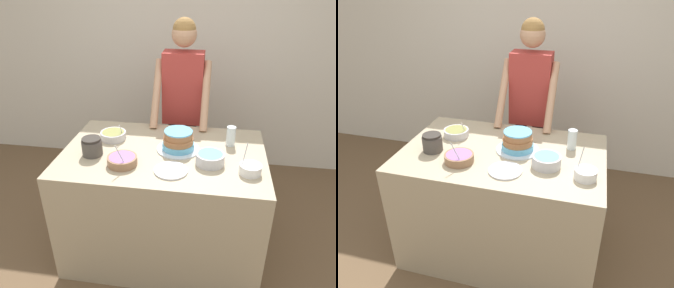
# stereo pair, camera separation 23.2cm
# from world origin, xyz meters

# --- Properties ---
(wall_back) EXTENTS (10.00, 0.05, 2.60)m
(wall_back) POSITION_xyz_m (0.00, 2.02, 1.30)
(wall_back) COLOR silver
(wall_back) RESTS_ON ground_plane
(counter) EXTENTS (1.49, 0.96, 0.91)m
(counter) POSITION_xyz_m (0.00, 0.48, 0.46)
(counter) COLOR tan
(counter) RESTS_ON ground_plane
(person_baker) EXTENTS (0.48, 0.48, 1.77)m
(person_baker) POSITION_xyz_m (0.06, 1.20, 1.10)
(person_baker) COLOR #2D2D38
(person_baker) RESTS_ON ground_plane
(cake) EXTENTS (0.32, 0.32, 0.15)m
(cake) POSITION_xyz_m (0.10, 0.53, 0.98)
(cake) COLOR silver
(cake) RESTS_ON counter
(frosting_bowl_purple) EXTENTS (0.21, 0.21, 0.19)m
(frosting_bowl_purple) POSITION_xyz_m (-0.25, 0.26, 0.95)
(frosting_bowl_purple) COLOR #936B4C
(frosting_bowl_purple) RESTS_ON counter
(frosting_bowl_white) EXTENTS (0.15, 0.15, 0.20)m
(frosting_bowl_white) POSITION_xyz_m (0.61, 0.28, 0.95)
(frosting_bowl_white) COLOR white
(frosting_bowl_white) RESTS_ON counter
(frosting_bowl_blue) EXTENTS (0.20, 0.20, 0.08)m
(frosting_bowl_blue) POSITION_xyz_m (0.34, 0.36, 0.96)
(frosting_bowl_blue) COLOR silver
(frosting_bowl_blue) RESTS_ON counter
(frosting_bowl_olive) EXTENTS (0.20, 0.20, 0.14)m
(frosting_bowl_olive) POSITION_xyz_m (-0.43, 0.63, 0.95)
(frosting_bowl_olive) COLOR silver
(frosting_bowl_olive) RESTS_ON counter
(drinking_glass) EXTENTS (0.07, 0.07, 0.15)m
(drinking_glass) POSITION_xyz_m (0.49, 0.66, 0.99)
(drinking_glass) COLOR silver
(drinking_glass) RESTS_ON counter
(ceramic_plate) EXTENTS (0.23, 0.23, 0.01)m
(ceramic_plate) POSITION_xyz_m (0.09, 0.22, 0.92)
(ceramic_plate) COLOR silver
(ceramic_plate) RESTS_ON counter
(stoneware_jar) EXTENTS (0.15, 0.15, 0.13)m
(stoneware_jar) POSITION_xyz_m (-0.50, 0.36, 0.98)
(stoneware_jar) COLOR #4C4742
(stoneware_jar) RESTS_ON counter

